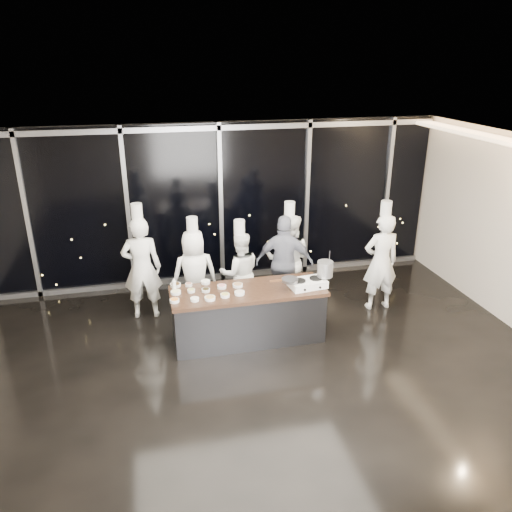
{
  "coord_description": "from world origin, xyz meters",
  "views": [
    {
      "loc": [
        -1.51,
        -6.09,
        4.35
      ],
      "look_at": [
        0.2,
        1.2,
        1.34
      ],
      "focal_mm": 35.0,
      "sensor_mm": 36.0,
      "label": 1
    }
  ],
  "objects_px": {
    "chef_right": "(288,259)",
    "demo_counter": "(248,314)",
    "frying_pan": "(289,280)",
    "chef_side": "(381,261)",
    "stove": "(308,283)",
    "chef_left": "(195,274)",
    "chef_center": "(240,272)",
    "guest": "(285,263)",
    "chef_far_left": "(142,267)",
    "stock_pot": "(325,269)"
  },
  "relations": [
    {
      "from": "chef_right",
      "to": "demo_counter",
      "type": "bearing_deg",
      "value": 70.46
    },
    {
      "from": "frying_pan",
      "to": "chef_side",
      "type": "height_order",
      "value": "chef_side"
    },
    {
      "from": "stove",
      "to": "chef_left",
      "type": "bearing_deg",
      "value": 140.25
    },
    {
      "from": "frying_pan",
      "to": "chef_center",
      "type": "xyz_separation_m",
      "value": [
        -0.57,
        1.12,
        -0.29
      ]
    },
    {
      "from": "guest",
      "to": "chef_side",
      "type": "bearing_deg",
      "value": -172.9
    },
    {
      "from": "demo_counter",
      "to": "chef_center",
      "type": "height_order",
      "value": "chef_center"
    },
    {
      "from": "chef_right",
      "to": "chef_far_left",
      "type": "bearing_deg",
      "value": 20.64
    },
    {
      "from": "stove",
      "to": "chef_side",
      "type": "distance_m",
      "value": 1.75
    },
    {
      "from": "chef_side",
      "to": "stove",
      "type": "bearing_deg",
      "value": 22.75
    },
    {
      "from": "stock_pot",
      "to": "chef_center",
      "type": "distance_m",
      "value": 1.64
    },
    {
      "from": "demo_counter",
      "to": "chef_far_left",
      "type": "relative_size",
      "value": 1.18
    },
    {
      "from": "chef_right",
      "to": "chef_side",
      "type": "distance_m",
      "value": 1.67
    },
    {
      "from": "frying_pan",
      "to": "chef_center",
      "type": "bearing_deg",
      "value": 110.34
    },
    {
      "from": "stove",
      "to": "frying_pan",
      "type": "relative_size",
      "value": 1.3
    },
    {
      "from": "stock_pot",
      "to": "chef_far_left",
      "type": "bearing_deg",
      "value": 155.95
    },
    {
      "from": "chef_far_left",
      "to": "chef_right",
      "type": "relative_size",
      "value": 1.06
    },
    {
      "from": "stove",
      "to": "stock_pot",
      "type": "height_order",
      "value": "stock_pot"
    },
    {
      "from": "stove",
      "to": "chef_side",
      "type": "bearing_deg",
      "value": 16.13
    },
    {
      "from": "frying_pan",
      "to": "chef_far_left",
      "type": "distance_m",
      "value": 2.63
    },
    {
      "from": "demo_counter",
      "to": "frying_pan",
      "type": "height_order",
      "value": "frying_pan"
    },
    {
      "from": "demo_counter",
      "to": "chef_side",
      "type": "bearing_deg",
      "value": 12.21
    },
    {
      "from": "chef_center",
      "to": "stove",
      "type": "bearing_deg",
      "value": 131.12
    },
    {
      "from": "stock_pot",
      "to": "chef_side",
      "type": "distance_m",
      "value": 1.48
    },
    {
      "from": "frying_pan",
      "to": "stove",
      "type": "bearing_deg",
      "value": -2.92
    },
    {
      "from": "chef_left",
      "to": "chef_right",
      "type": "relative_size",
      "value": 0.94
    },
    {
      "from": "stove",
      "to": "chef_side",
      "type": "height_order",
      "value": "chef_side"
    },
    {
      "from": "guest",
      "to": "chef_side",
      "type": "xyz_separation_m",
      "value": [
        1.69,
        -0.39,
        0.04
      ]
    },
    {
      "from": "stove",
      "to": "chef_left",
      "type": "xyz_separation_m",
      "value": [
        -1.69,
        1.11,
        -0.14
      ]
    },
    {
      "from": "chef_left",
      "to": "chef_right",
      "type": "distance_m",
      "value": 1.75
    },
    {
      "from": "chef_center",
      "to": "chef_side",
      "type": "relative_size",
      "value": 0.86
    },
    {
      "from": "frying_pan",
      "to": "stock_pot",
      "type": "height_order",
      "value": "stock_pot"
    },
    {
      "from": "stock_pot",
      "to": "chef_right",
      "type": "bearing_deg",
      "value": 101.54
    },
    {
      "from": "frying_pan",
      "to": "stock_pot",
      "type": "relative_size",
      "value": 1.86
    },
    {
      "from": "frying_pan",
      "to": "chef_right",
      "type": "bearing_deg",
      "value": 67.28
    },
    {
      "from": "stove",
      "to": "chef_far_left",
      "type": "relative_size",
      "value": 0.29
    },
    {
      "from": "chef_right",
      "to": "frying_pan",
      "type": "bearing_deg",
      "value": 96.02
    },
    {
      "from": "chef_far_left",
      "to": "chef_right",
      "type": "distance_m",
      "value": 2.63
    },
    {
      "from": "stock_pot",
      "to": "chef_center",
      "type": "xyz_separation_m",
      "value": [
        -1.19,
        1.06,
        -0.4
      ]
    },
    {
      "from": "chef_center",
      "to": "stock_pot",
      "type": "bearing_deg",
      "value": 140.52
    },
    {
      "from": "stock_pot",
      "to": "guest",
      "type": "distance_m",
      "value": 1.13
    },
    {
      "from": "chef_side",
      "to": "chef_right",
      "type": "bearing_deg",
      "value": -20.15
    },
    {
      "from": "frying_pan",
      "to": "guest",
      "type": "bearing_deg",
      "value": 70.79
    },
    {
      "from": "guest",
      "to": "chef_right",
      "type": "xyz_separation_m",
      "value": [
        0.13,
        0.19,
        -0.01
      ]
    },
    {
      "from": "chef_center",
      "to": "chef_right",
      "type": "height_order",
      "value": "chef_right"
    },
    {
      "from": "chef_center",
      "to": "guest",
      "type": "xyz_separation_m",
      "value": [
        0.81,
        -0.04,
        0.12
      ]
    },
    {
      "from": "stock_pot",
      "to": "chef_left",
      "type": "relative_size",
      "value": 0.14
    },
    {
      "from": "chef_left",
      "to": "guest",
      "type": "bearing_deg",
      "value": 175.3
    },
    {
      "from": "stock_pot",
      "to": "chef_left",
      "type": "xyz_separation_m",
      "value": [
        -1.99,
        1.07,
        -0.34
      ]
    },
    {
      "from": "chef_side",
      "to": "guest",
      "type": "bearing_deg",
      "value": -12.81
    },
    {
      "from": "stock_pot",
      "to": "chef_side",
      "type": "bearing_deg",
      "value": 25.86
    }
  ]
}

